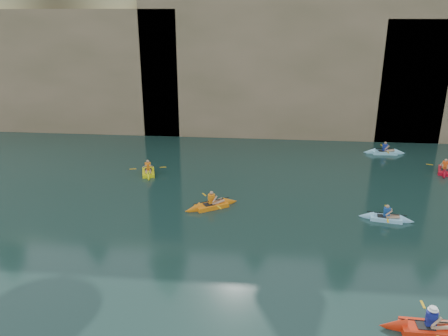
# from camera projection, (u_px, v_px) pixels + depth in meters

# --- Properties ---
(ground) EXTENTS (160.00, 160.00, 0.00)m
(ground) POSITION_uv_depth(u_px,v_px,m) (251.00, 294.00, 16.09)
(ground) COLOR black
(ground) RESTS_ON ground
(cliff) EXTENTS (70.00, 16.00, 12.00)m
(cliff) POSITION_uv_depth(u_px,v_px,m) (266.00, 55.00, 42.26)
(cliff) COLOR #CDBD7D
(cliff) RESTS_ON ground
(cliff_slab_west) EXTENTS (26.00, 2.40, 10.56)m
(cliff_slab_west) POSITION_uv_depth(u_px,v_px,m) (31.00, 70.00, 37.48)
(cliff_slab_west) COLOR #98785C
(cliff_slab_west) RESTS_ON ground
(cliff_slab_center) EXTENTS (24.00, 2.40, 11.40)m
(cliff_slab_center) POSITION_uv_depth(u_px,v_px,m) (290.00, 68.00, 35.22)
(cliff_slab_center) COLOR #98785C
(cliff_slab_center) RESTS_ON ground
(sea_cave_west) EXTENTS (4.50, 1.00, 4.00)m
(sea_cave_west) POSITION_uv_depth(u_px,v_px,m) (55.00, 109.00, 37.76)
(sea_cave_west) COLOR black
(sea_cave_west) RESTS_ON ground
(sea_cave_center) EXTENTS (3.50, 1.00, 3.20)m
(sea_cave_center) POSITION_uv_depth(u_px,v_px,m) (215.00, 117.00, 36.55)
(sea_cave_center) COLOR black
(sea_cave_center) RESTS_ON ground
(sea_cave_east) EXTENTS (5.00, 1.00, 4.50)m
(sea_cave_east) POSITION_uv_depth(u_px,v_px,m) (388.00, 113.00, 34.98)
(sea_cave_east) COLOR black
(sea_cave_east) RESTS_ON ground
(main_kayaker) EXTENTS (3.20, 2.18, 1.18)m
(main_kayaker) POSITION_uv_depth(u_px,v_px,m) (430.00, 328.00, 14.09)
(main_kayaker) COLOR red
(main_kayaker) RESTS_ON ground
(kayaker_orange) EXTENTS (2.98, 2.26, 1.17)m
(kayaker_orange) POSITION_uv_depth(u_px,v_px,m) (212.00, 205.00, 23.22)
(kayaker_orange) COLOR orange
(kayaker_orange) RESTS_ON ground
(kayaker_ltblue_near) EXTENTS (2.75, 2.09, 1.05)m
(kayaker_ltblue_near) POSITION_uv_depth(u_px,v_px,m) (386.00, 218.00, 21.80)
(kayaker_ltblue_near) COLOR #98DAFF
(kayaker_ltblue_near) RESTS_ON ground
(kayaker_red_far) EXTENTS (2.15, 3.14, 1.14)m
(kayaker_red_far) POSITION_uv_depth(u_px,v_px,m) (444.00, 170.00, 28.48)
(kayaker_red_far) COLOR red
(kayaker_red_far) RESTS_ON ground
(kayaker_yellow) EXTENTS (2.27, 2.97, 1.18)m
(kayaker_yellow) POSITION_uv_depth(u_px,v_px,m) (148.00, 172.00, 28.16)
(kayaker_yellow) COLOR yellow
(kayaker_yellow) RESTS_ON ground
(kayaker_ltblue_mid) EXTENTS (3.05, 2.29, 1.15)m
(kayaker_ltblue_mid) POSITION_uv_depth(u_px,v_px,m) (384.00, 152.00, 32.22)
(kayaker_ltblue_mid) COLOR #8ED5EF
(kayaker_ltblue_mid) RESTS_ON ground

